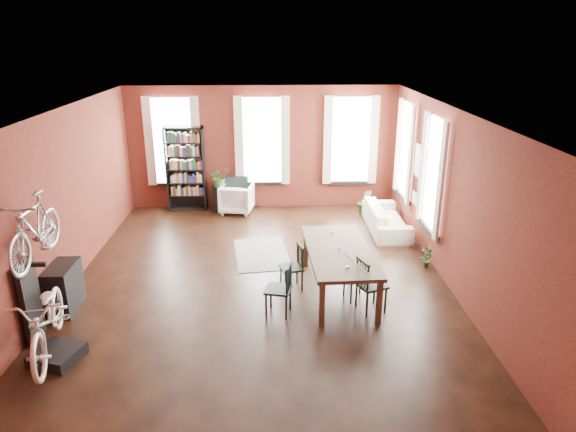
{
  "coord_description": "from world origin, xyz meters",
  "views": [
    {
      "loc": [
        0.26,
        -8.73,
        4.46
      ],
      "look_at": [
        0.55,
        0.6,
        1.1
      ],
      "focal_mm": 32.0,
      "sensor_mm": 36.0,
      "label": 1
    }
  ],
  "objects_px": {
    "white_armchair": "(237,197)",
    "console_table": "(64,288)",
    "dining_chair_d": "(356,277)",
    "dining_chair_a": "(278,289)",
    "bicycle_floor": "(42,290)",
    "dining_chair_b": "(291,267)",
    "cream_sofa": "(387,214)",
    "dining_chair_c": "(372,285)",
    "dining_table": "(339,271)",
    "bike_trainer": "(57,355)",
    "bookshelf": "(186,169)",
    "plant_stand": "(220,199)"
  },
  "relations": [
    {
      "from": "dining_chair_d",
      "to": "console_table",
      "type": "distance_m",
      "value": 4.99
    },
    {
      "from": "dining_chair_c",
      "to": "dining_chair_d",
      "type": "bearing_deg",
      "value": 4.99
    },
    {
      "from": "dining_table",
      "to": "bike_trainer",
      "type": "relative_size",
      "value": 4.02
    },
    {
      "from": "dining_chair_c",
      "to": "bike_trainer",
      "type": "bearing_deg",
      "value": 84.64
    },
    {
      "from": "dining_table",
      "to": "dining_chair_d",
      "type": "distance_m",
      "value": 0.39
    },
    {
      "from": "dining_chair_b",
      "to": "cream_sofa",
      "type": "bearing_deg",
      "value": 126.08
    },
    {
      "from": "dining_table",
      "to": "white_armchair",
      "type": "height_order",
      "value": "dining_table"
    },
    {
      "from": "cream_sofa",
      "to": "white_armchair",
      "type": "bearing_deg",
      "value": 68.6
    },
    {
      "from": "dining_chair_a",
      "to": "bicycle_floor",
      "type": "height_order",
      "value": "bicycle_floor"
    },
    {
      "from": "dining_chair_d",
      "to": "cream_sofa",
      "type": "bearing_deg",
      "value": -35.59
    },
    {
      "from": "bike_trainer",
      "to": "dining_chair_c",
      "type": "bearing_deg",
      "value": 15.12
    },
    {
      "from": "dining_chair_a",
      "to": "plant_stand",
      "type": "height_order",
      "value": "dining_chair_a"
    },
    {
      "from": "dining_chair_d",
      "to": "cream_sofa",
      "type": "height_order",
      "value": "dining_chair_d"
    },
    {
      "from": "dining_chair_b",
      "to": "console_table",
      "type": "bearing_deg",
      "value": -95.26
    },
    {
      "from": "dining_chair_b",
      "to": "bicycle_floor",
      "type": "xyz_separation_m",
      "value": [
        -3.48,
        -2.14,
        0.73
      ]
    },
    {
      "from": "console_table",
      "to": "plant_stand",
      "type": "relative_size",
      "value": 1.22
    },
    {
      "from": "dining_chair_a",
      "to": "dining_chair_c",
      "type": "bearing_deg",
      "value": 105.86
    },
    {
      "from": "dining_chair_c",
      "to": "console_table",
      "type": "bearing_deg",
      "value": 67.36
    },
    {
      "from": "dining_table",
      "to": "dining_chair_a",
      "type": "xyz_separation_m",
      "value": [
        -1.1,
        -0.74,
        0.04
      ]
    },
    {
      "from": "white_armchair",
      "to": "bike_trainer",
      "type": "xyz_separation_m",
      "value": [
        -2.18,
        -6.4,
        -0.32
      ]
    },
    {
      "from": "dining_chair_a",
      "to": "bicycle_floor",
      "type": "distance_m",
      "value": 3.53
    },
    {
      "from": "dining_table",
      "to": "bookshelf",
      "type": "xyz_separation_m",
      "value": [
        -3.43,
        4.72,
        0.69
      ]
    },
    {
      "from": "dining_chair_d",
      "to": "console_table",
      "type": "height_order",
      "value": "dining_chair_d"
    },
    {
      "from": "dining_table",
      "to": "dining_chair_c",
      "type": "relative_size",
      "value": 2.56
    },
    {
      "from": "dining_chair_a",
      "to": "console_table",
      "type": "relative_size",
      "value": 1.13
    },
    {
      "from": "dining_chair_d",
      "to": "bookshelf",
      "type": "height_order",
      "value": "bookshelf"
    },
    {
      "from": "dining_chair_b",
      "to": "plant_stand",
      "type": "relative_size",
      "value": 1.28
    },
    {
      "from": "dining_chair_b",
      "to": "dining_chair_c",
      "type": "xyz_separation_m",
      "value": [
        1.31,
        -0.82,
        0.05
      ]
    },
    {
      "from": "dining_table",
      "to": "dining_chair_a",
      "type": "distance_m",
      "value": 1.32
    },
    {
      "from": "dining_chair_a",
      "to": "bike_trainer",
      "type": "xyz_separation_m",
      "value": [
        -3.19,
        -1.22,
        -0.36
      ]
    },
    {
      "from": "white_armchair",
      "to": "dining_chair_b",
      "type": "bearing_deg",
      "value": 115.9
    },
    {
      "from": "white_armchair",
      "to": "bike_trainer",
      "type": "relative_size",
      "value": 1.36
    },
    {
      "from": "bookshelf",
      "to": "dining_chair_a",
      "type": "bearing_deg",
      "value": -66.88
    },
    {
      "from": "dining_chair_c",
      "to": "dining_chair_d",
      "type": "xyz_separation_m",
      "value": [
        -0.19,
        0.4,
        -0.06
      ]
    },
    {
      "from": "dining_chair_a",
      "to": "console_table",
      "type": "xyz_separation_m",
      "value": [
        -3.61,
        0.26,
        -0.05
      ]
    },
    {
      "from": "bookshelf",
      "to": "plant_stand",
      "type": "distance_m",
      "value": 1.17
    },
    {
      "from": "bicycle_floor",
      "to": "dining_chair_b",
      "type": "bearing_deg",
      "value": 19.53
    },
    {
      "from": "dining_chair_d",
      "to": "plant_stand",
      "type": "xyz_separation_m",
      "value": [
        -2.85,
        4.83,
        -0.09
      ]
    },
    {
      "from": "dining_chair_d",
      "to": "bike_trainer",
      "type": "bearing_deg",
      "value": 95.4
    },
    {
      "from": "white_armchair",
      "to": "console_table",
      "type": "height_order",
      "value": "white_armchair"
    },
    {
      "from": "console_table",
      "to": "bookshelf",
      "type": "bearing_deg",
      "value": 76.17
    },
    {
      "from": "bookshelf",
      "to": "bike_trainer",
      "type": "xyz_separation_m",
      "value": [
        -0.86,
        -6.68,
        -1.01
      ]
    },
    {
      "from": "dining_table",
      "to": "cream_sofa",
      "type": "relative_size",
      "value": 1.17
    },
    {
      "from": "white_armchair",
      "to": "plant_stand",
      "type": "height_order",
      "value": "white_armchair"
    },
    {
      "from": "dining_chair_b",
      "to": "dining_chair_c",
      "type": "relative_size",
      "value": 0.88
    },
    {
      "from": "bike_trainer",
      "to": "bicycle_floor",
      "type": "distance_m",
      "value": 1.06
    },
    {
      "from": "dining_chair_d",
      "to": "bicycle_floor",
      "type": "height_order",
      "value": "bicycle_floor"
    },
    {
      "from": "dining_chair_d",
      "to": "bike_trainer",
      "type": "relative_size",
      "value": 1.38
    },
    {
      "from": "dining_chair_a",
      "to": "cream_sofa",
      "type": "relative_size",
      "value": 0.43
    },
    {
      "from": "dining_chair_c",
      "to": "bookshelf",
      "type": "height_order",
      "value": "bookshelf"
    }
  ]
}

